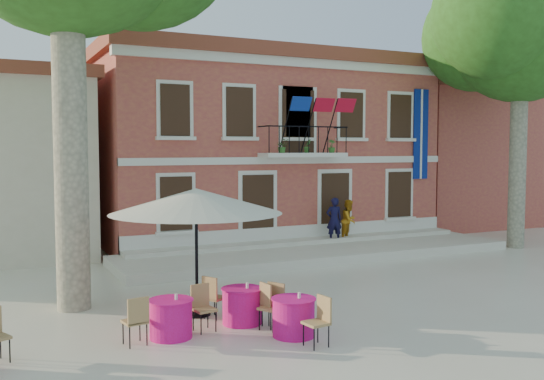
{
  "coord_description": "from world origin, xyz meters",
  "views": [
    {
      "loc": [
        -8.41,
        -13.57,
        3.76
      ],
      "look_at": [
        -0.23,
        3.5,
        2.43
      ],
      "focal_mm": 40.0,
      "sensor_mm": 36.0,
      "label": 1
    }
  ],
  "objects_px": {
    "cafe_table_3": "(171,317)",
    "patio_umbrella": "(196,201)",
    "plane_tree_east": "(521,27)",
    "pedestrian_navy": "(334,220)",
    "cafe_table_1": "(242,304)",
    "cafe_table_0": "(294,315)",
    "pedestrian_orange": "(349,220)"
  },
  "relations": [
    {
      "from": "cafe_table_3",
      "to": "patio_umbrella",
      "type": "bearing_deg",
      "value": 53.6
    },
    {
      "from": "cafe_table_3",
      "to": "plane_tree_east",
      "type": "bearing_deg",
      "value": 18.68
    },
    {
      "from": "pedestrian_navy",
      "to": "cafe_table_3",
      "type": "height_order",
      "value": "pedestrian_navy"
    },
    {
      "from": "plane_tree_east",
      "to": "pedestrian_navy",
      "type": "distance_m",
      "value": 9.92
    },
    {
      "from": "patio_umbrella",
      "to": "cafe_table_3",
      "type": "height_order",
      "value": "patio_umbrella"
    },
    {
      "from": "pedestrian_navy",
      "to": "cafe_table_1",
      "type": "bearing_deg",
      "value": 59.46
    },
    {
      "from": "patio_umbrella",
      "to": "cafe_table_3",
      "type": "xyz_separation_m",
      "value": [
        -0.99,
        -1.34,
        -2.15
      ]
    },
    {
      "from": "plane_tree_east",
      "to": "cafe_table_0",
      "type": "relative_size",
      "value": 5.66
    },
    {
      "from": "plane_tree_east",
      "to": "pedestrian_orange",
      "type": "distance_m",
      "value": 9.53
    },
    {
      "from": "pedestrian_navy",
      "to": "cafe_table_1",
      "type": "height_order",
      "value": "pedestrian_navy"
    },
    {
      "from": "patio_umbrella",
      "to": "cafe_table_3",
      "type": "bearing_deg",
      "value": -126.4
    },
    {
      "from": "pedestrian_navy",
      "to": "cafe_table_3",
      "type": "relative_size",
      "value": 0.83
    },
    {
      "from": "plane_tree_east",
      "to": "pedestrian_navy",
      "type": "height_order",
      "value": "plane_tree_east"
    },
    {
      "from": "plane_tree_east",
      "to": "cafe_table_3",
      "type": "height_order",
      "value": "plane_tree_east"
    },
    {
      "from": "cafe_table_0",
      "to": "pedestrian_orange",
      "type": "bearing_deg",
      "value": 51.36
    },
    {
      "from": "cafe_table_1",
      "to": "patio_umbrella",
      "type": "bearing_deg",
      "value": 121.8
    },
    {
      "from": "pedestrian_navy",
      "to": "pedestrian_orange",
      "type": "bearing_deg",
      "value": -162.67
    },
    {
      "from": "patio_umbrella",
      "to": "cafe_table_0",
      "type": "height_order",
      "value": "patio_umbrella"
    },
    {
      "from": "cafe_table_1",
      "to": "cafe_table_3",
      "type": "xyz_separation_m",
      "value": [
        -1.65,
        -0.29,
        0.0
      ]
    },
    {
      "from": "patio_umbrella",
      "to": "pedestrian_navy",
      "type": "xyz_separation_m",
      "value": [
        7.32,
        6.11,
        -1.45
      ]
    },
    {
      "from": "cafe_table_1",
      "to": "cafe_table_3",
      "type": "height_order",
      "value": "same"
    },
    {
      "from": "pedestrian_navy",
      "to": "pedestrian_orange",
      "type": "xyz_separation_m",
      "value": [
        0.69,
        0.06,
        -0.06
      ]
    },
    {
      "from": "plane_tree_east",
      "to": "pedestrian_orange",
      "type": "relative_size",
      "value": 7.26
    },
    {
      "from": "patio_umbrella",
      "to": "pedestrian_navy",
      "type": "relative_size",
      "value": 2.35
    },
    {
      "from": "pedestrian_navy",
      "to": "cafe_table_1",
      "type": "xyz_separation_m",
      "value": [
        -6.67,
        -7.17,
        -0.7
      ]
    },
    {
      "from": "cafe_table_0",
      "to": "cafe_table_3",
      "type": "relative_size",
      "value": 1.0
    },
    {
      "from": "patio_umbrella",
      "to": "pedestrian_orange",
      "type": "bearing_deg",
      "value": 37.58
    },
    {
      "from": "plane_tree_east",
      "to": "cafe_table_1",
      "type": "height_order",
      "value": "plane_tree_east"
    },
    {
      "from": "cafe_table_1",
      "to": "plane_tree_east",
      "type": "bearing_deg",
      "value": 19.73
    },
    {
      "from": "plane_tree_east",
      "to": "cafe_table_1",
      "type": "xyz_separation_m",
      "value": [
        -13.18,
        -4.73,
        -7.77
      ]
    },
    {
      "from": "patio_umbrella",
      "to": "pedestrian_navy",
      "type": "distance_m",
      "value": 9.65
    },
    {
      "from": "plane_tree_east",
      "to": "cafe_table_3",
      "type": "relative_size",
      "value": 5.65
    }
  ]
}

